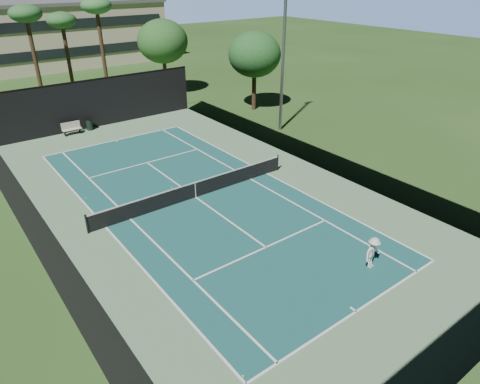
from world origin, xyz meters
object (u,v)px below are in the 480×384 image
object	(u,v)px
tennis_ball_a	(243,376)
trash_bin	(90,124)
park_bench	(71,128)
tennis_net	(195,189)
tennis_ball_b	(182,191)
player	(373,253)
tennis_ball_c	(172,188)
tennis_ball_d	(86,198)

from	to	relation	value
tennis_ball_a	trash_bin	size ratio (longest dim) A/B	0.08
trash_bin	park_bench	bearing A→B (deg)	-173.50
tennis_net	trash_bin	xyz separation A→B (m)	(-0.70, 15.54, -0.08)
tennis_ball_b	player	bearing A→B (deg)	-75.30
tennis_ball_a	park_bench	world-z (taller)	park_bench
player	tennis_ball_b	bearing A→B (deg)	100.46
tennis_ball_a	tennis_ball_c	distance (m)	14.37
player	tennis_ball_c	xyz separation A→B (m)	(-3.35, 12.31, -0.72)
tennis_ball_d	park_bench	size ratio (longest dim) A/B	0.04
player	tennis_ball_d	world-z (taller)	player
tennis_ball_b	tennis_ball_d	xyz separation A→B (m)	(-5.00, 2.59, -0.01)
player	tennis_ball_c	size ratio (longest dim) A/B	21.17
player	tennis_ball_a	size ratio (longest dim) A/B	21.36
tennis_ball_b	tennis_ball_c	distance (m)	0.81
tennis_ball_a	park_bench	bearing A→B (deg)	83.39
tennis_net	tennis_ball_d	xyz separation A→B (m)	(-5.21, 3.77, -0.53)
tennis_net	tennis_ball_c	world-z (taller)	tennis_net
tennis_ball_c	tennis_ball_d	world-z (taller)	tennis_ball_c
tennis_ball_b	park_bench	size ratio (longest dim) A/B	0.05
tennis_ball_b	tennis_ball_d	size ratio (longest dim) A/B	1.23
player	tennis_ball_b	size ratio (longest dim) A/B	20.87
tennis_ball_c	park_bench	bearing A→B (deg)	97.29
tennis_net	tennis_ball_a	size ratio (longest dim) A/B	181.26
park_bench	tennis_ball_c	bearing A→B (deg)	-82.71
tennis_ball_b	tennis_ball_d	distance (m)	5.63
tennis_ball_d	park_bench	distance (m)	11.98
tennis_ball_a	tennis_ball_b	xyz separation A→B (m)	(5.16, 12.78, 0.00)
trash_bin	tennis_net	bearing A→B (deg)	-87.43
tennis_ball_b	tennis_ball_d	world-z (taller)	tennis_ball_b
tennis_ball_d	park_bench	bearing A→B (deg)	75.65
tennis_ball_b	park_bench	world-z (taller)	park_bench
tennis_ball_b	trash_bin	size ratio (longest dim) A/B	0.08
player	trash_bin	xyz separation A→B (m)	(-3.52, 25.93, -0.28)
player	trash_bin	size ratio (longest dim) A/B	1.61
tennis_net	park_bench	world-z (taller)	tennis_net
tennis_ball_a	park_bench	size ratio (longest dim) A/B	0.05
tennis_net	tennis_ball_b	xyz separation A→B (m)	(-0.21, 1.18, -0.52)
tennis_ball_a	tennis_ball_c	world-z (taller)	same
tennis_net	player	distance (m)	10.76
park_bench	tennis_ball_d	bearing A→B (deg)	-104.35
player	trash_bin	world-z (taller)	player
park_bench	tennis_net	bearing A→B (deg)	-81.69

